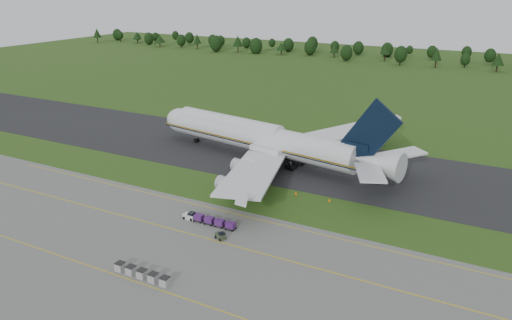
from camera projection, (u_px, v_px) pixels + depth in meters
The scene contains 10 objects.
ground at pixel (237, 193), 117.76m from camera, with size 600.00×600.00×0.00m, color #284615.
apron at pixel (142, 260), 89.47m from camera, with size 300.00×52.00×0.06m, color #60605C.
taxiway at pixel (286, 158), 141.03m from camera, with size 300.00×40.00×0.08m, color black.
apron_markings at pixel (166, 242), 95.30m from camera, with size 300.00×30.20×0.01m.
tree_line at pixel (416, 55), 298.95m from camera, with size 521.87×24.19×11.89m.
aircraft at pixel (262, 138), 138.15m from camera, with size 78.67×75.31×22.00m.
baggage_train at pixel (208, 220), 102.44m from camera, with size 12.39×1.58×1.52m.
utility_cart at pixel (220, 236), 96.47m from camera, with size 2.41×1.95×1.15m.
uld_row at pixel (142, 274), 83.69m from camera, with size 11.11×1.51×1.50m.
edge_markers at pixel (280, 191), 118.36m from camera, with size 25.34×0.30×0.60m.
Camera 1 is at (54.83, -93.47, 46.98)m, focal length 35.00 mm.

